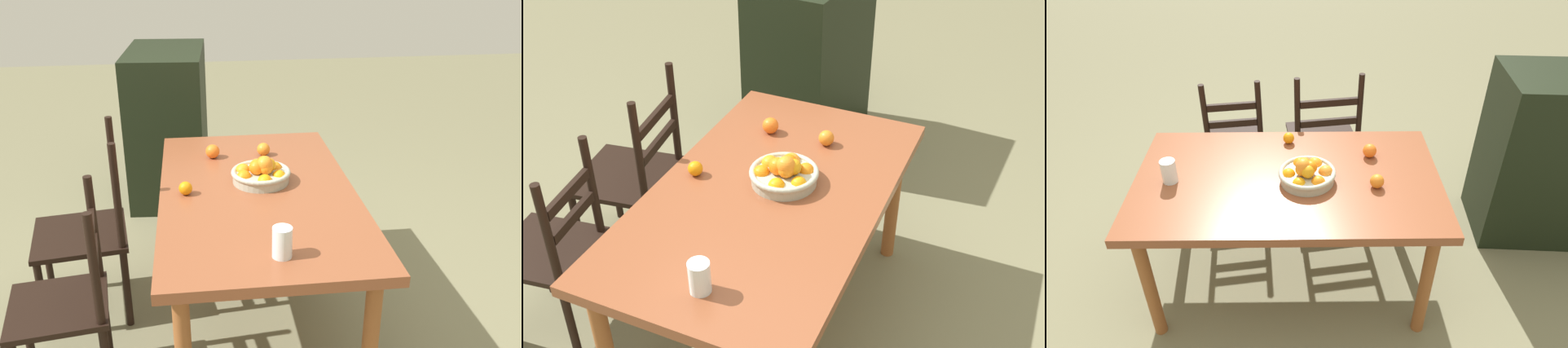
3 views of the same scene
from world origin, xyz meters
TOP-DOWN VIEW (x-y plane):
  - ground_plane at (0.00, 0.00)m, footprint 12.00×12.00m
  - dining_table at (0.00, 0.00)m, footprint 1.52×0.89m
  - chair_near_window at (0.22, 0.82)m, footprint 0.51×0.51m
  - chair_by_cabinet at (-0.37, 0.81)m, footprint 0.44×0.44m
  - cabinet at (1.59, 0.45)m, footprint 0.83×0.57m
  - fruit_bowl at (0.10, -0.03)m, footprint 0.28×0.28m
  - orange_loose_0 at (0.00, 0.33)m, footprint 0.06×0.06m
  - orange_loose_1 at (0.43, -0.08)m, footprint 0.07×0.07m
  - orange_loose_2 at (0.43, 0.19)m, footprint 0.07×0.07m
  - drinking_glass at (-0.57, -0.02)m, footprint 0.07×0.07m

SIDE VIEW (x-z plane):
  - ground_plane at x=0.00m, z-range 0.00..0.00m
  - chair_by_cabinet at x=-0.37m, z-range -0.03..0.89m
  - chair_near_window at x=0.22m, z-range -0.04..0.93m
  - cabinet at x=1.59m, z-range 0.00..1.06m
  - dining_table at x=0.00m, z-range 0.29..1.01m
  - orange_loose_0 at x=0.00m, z-range 0.72..0.79m
  - orange_loose_1 at x=0.43m, z-range 0.72..0.79m
  - orange_loose_2 at x=0.43m, z-range 0.72..0.80m
  - fruit_bowl at x=0.10m, z-range 0.70..0.84m
  - drinking_glass at x=-0.57m, z-range 0.72..0.84m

